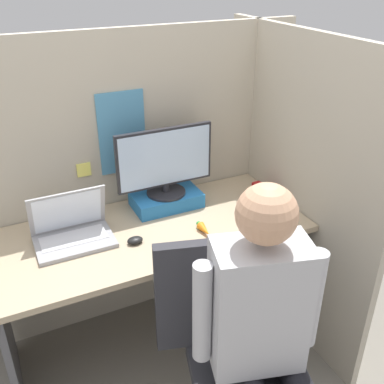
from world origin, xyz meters
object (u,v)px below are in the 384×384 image
at_px(stapler, 262,191).
at_px(paper_box, 166,199).
at_px(laptop, 73,232).
at_px(office_chair, 234,355).
at_px(person, 267,325).
at_px(monitor, 165,162).
at_px(carrot_toy, 204,230).

bearing_deg(stapler, paper_box, 166.33).
height_order(paper_box, laptop, laptop).
relative_size(office_chair, person, 0.74).
distance_m(monitor, stapler, 0.58).
relative_size(monitor, carrot_toy, 4.33).
height_order(paper_box, monitor, monitor).
xyz_separation_m(stapler, person, (-0.54, -0.84, -0.02)).
height_order(monitor, office_chair, monitor).
bearing_deg(carrot_toy, stapler, 23.68).
xyz_separation_m(monitor, office_chair, (-0.06, -0.83, -0.52)).
bearing_deg(monitor, carrot_toy, -79.76).
bearing_deg(laptop, office_chair, -56.89).
height_order(laptop, person, person).
bearing_deg(laptop, person, -59.42).
height_order(office_chair, person, person).
distance_m(paper_box, person, 0.97).
height_order(monitor, person, person).
distance_m(paper_box, monitor, 0.22).
xyz_separation_m(paper_box, laptop, (-0.52, -0.12, 0.01)).
height_order(laptop, office_chair, laptop).
bearing_deg(carrot_toy, laptop, 160.18).
xyz_separation_m(carrot_toy, person, (-0.08, -0.64, -0.01)).
distance_m(laptop, office_chair, 0.90).
bearing_deg(carrot_toy, paper_box, 100.32).
distance_m(stapler, carrot_toy, 0.50).
relative_size(stapler, carrot_toy, 1.20).
bearing_deg(paper_box, stapler, -13.67).
bearing_deg(monitor, stapler, -13.96).
relative_size(stapler, office_chair, 0.15).
relative_size(monitor, office_chair, 0.53).
relative_size(monitor, person, 0.39).
height_order(laptop, carrot_toy, laptop).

